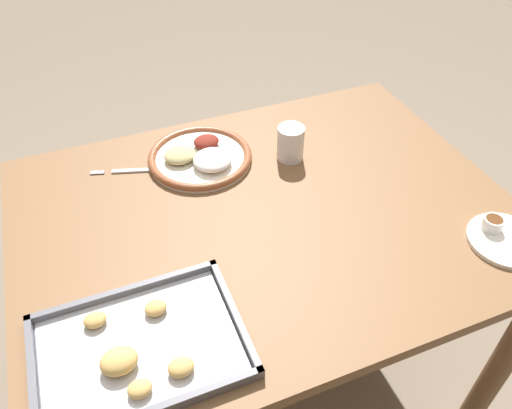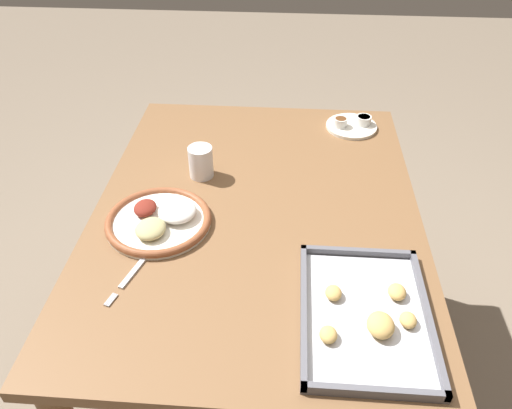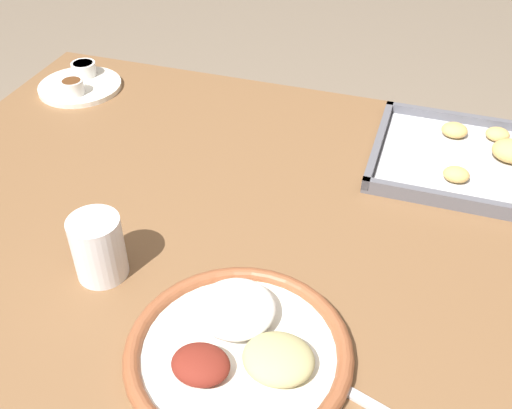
# 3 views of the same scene
# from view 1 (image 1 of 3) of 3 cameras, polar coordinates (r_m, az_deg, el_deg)

# --- Properties ---
(ground_plane) EXTENTS (8.00, 8.00, 0.00)m
(ground_plane) POSITION_cam_1_polar(r_m,az_deg,el_deg) (1.74, 0.80, -19.30)
(ground_plane) COLOR #7A6B59
(dining_table) EXTENTS (1.11, 0.84, 0.75)m
(dining_table) POSITION_cam_1_polar(r_m,az_deg,el_deg) (1.21, 1.08, -4.85)
(dining_table) COLOR brown
(dining_table) RESTS_ON ground_plane
(dinner_plate) EXTENTS (0.26, 0.26, 0.05)m
(dinner_plate) POSITION_cam_1_polar(r_m,az_deg,el_deg) (1.27, -6.37, 5.42)
(dinner_plate) COLOR white
(dinner_plate) RESTS_ON dining_table
(fork) EXTENTS (0.19, 0.07, 0.00)m
(fork) POSITION_cam_1_polar(r_m,az_deg,el_deg) (1.28, -13.61, 3.80)
(fork) COLOR silver
(fork) RESTS_ON dining_table
(saucer_plate) EXTENTS (0.16, 0.16, 0.04)m
(saucer_plate) POSITION_cam_1_polar(r_m,az_deg,el_deg) (1.18, 26.81, -3.48)
(saucer_plate) COLOR white
(saucer_plate) RESTS_ON dining_table
(baking_tray) EXTENTS (0.36, 0.26, 0.04)m
(baking_tray) POSITION_cam_1_polar(r_m,az_deg,el_deg) (0.92, -13.27, -15.72)
(baking_tray) COLOR #595960
(baking_tray) RESTS_ON dining_table
(drinking_cup) EXTENTS (0.07, 0.07, 0.09)m
(drinking_cup) POSITION_cam_1_polar(r_m,az_deg,el_deg) (1.26, 3.96, 7.01)
(drinking_cup) COLOR white
(drinking_cup) RESTS_ON dining_table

